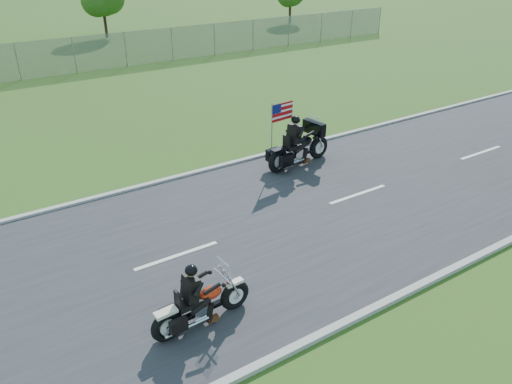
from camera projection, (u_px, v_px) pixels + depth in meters
ground at (246, 234)px, 13.21m from camera, size 420.00×420.00×0.00m
road at (246, 233)px, 13.20m from camera, size 120.00×8.00×0.04m
curb_north at (180, 177)px, 16.21m from camera, size 120.00×0.18×0.12m
curb_south at (351, 320)px, 10.16m from camera, size 120.00×0.18×0.12m
motorcycle_lead at (200, 305)px, 9.91m from camera, size 2.26×0.61×1.52m
motorcycle_follow at (299, 149)px, 16.84m from camera, size 2.72×0.97×2.27m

